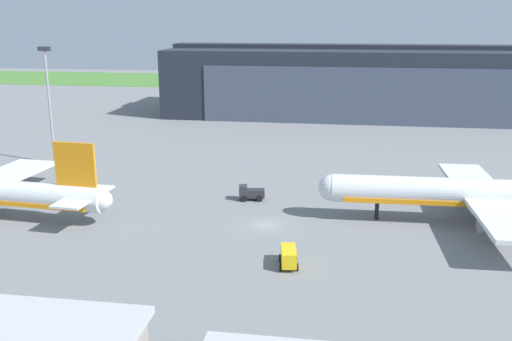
% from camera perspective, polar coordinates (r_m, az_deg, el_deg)
% --- Properties ---
extents(ground_plane, '(440.00, 440.00, 0.00)m').
position_cam_1_polar(ground_plane, '(76.28, 1.07, -5.60)').
color(ground_plane, slate).
extents(grass_field_strip, '(440.00, 56.00, 0.08)m').
position_cam_1_polar(grass_field_strip, '(247.80, 6.51, 8.94)').
color(grass_field_strip, '#497F35').
rests_on(grass_field_strip, ground_plane).
extents(maintenance_hangar, '(105.65, 37.60, 19.85)m').
position_cam_1_polar(maintenance_hangar, '(166.70, 9.98, 8.98)').
color(maintenance_hangar, '#232833').
rests_on(maintenance_hangar, ground_plane).
extents(airliner_near_right, '(43.04, 33.15, 12.92)m').
position_cam_1_polar(airliner_near_right, '(81.42, 21.84, -2.25)').
color(airliner_near_right, silver).
rests_on(airliner_near_right, ground_plane).
extents(stair_truck, '(4.16, 2.69, 2.30)m').
position_cam_1_polar(stair_truck, '(86.28, -0.55, -2.29)').
color(stair_truck, '#2D2D33').
rests_on(stair_truck, ground_plane).
extents(ops_van, '(2.52, 4.21, 2.14)m').
position_cam_1_polar(ops_van, '(64.01, 3.34, -8.70)').
color(ops_van, yellow).
rests_on(ops_van, ground_plane).
extents(apron_light_mast, '(2.40, 0.50, 22.11)m').
position_cam_1_polar(apron_light_mast, '(112.68, -20.36, 6.99)').
color(apron_light_mast, '#99999E').
rests_on(apron_light_mast, ground_plane).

